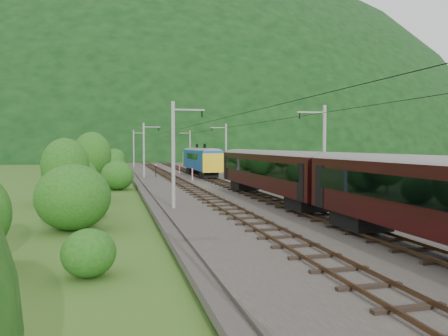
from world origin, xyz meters
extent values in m
plane|color=#2B5219|center=(0.00, 0.00, 0.00)|extent=(600.00, 600.00, 0.00)
cube|color=#38332D|center=(0.00, 10.00, 0.15)|extent=(14.00, 220.00, 0.30)
cube|color=brown|center=(-3.12, 10.00, 0.49)|extent=(0.08, 220.00, 0.15)
cube|color=brown|center=(-1.68, 10.00, 0.49)|extent=(0.08, 220.00, 0.15)
cube|color=black|center=(-2.40, 10.00, 0.36)|extent=(2.40, 220.00, 0.12)
cube|color=brown|center=(1.68, 10.00, 0.49)|extent=(0.08, 220.00, 0.15)
cube|color=brown|center=(3.12, 10.00, 0.49)|extent=(0.08, 220.00, 0.15)
cube|color=black|center=(2.40, 10.00, 0.36)|extent=(2.40, 220.00, 0.12)
cylinder|color=gray|center=(-6.20, 0.00, 4.30)|extent=(0.28, 0.28, 8.00)
cube|color=gray|center=(-5.00, 0.00, 7.70)|extent=(2.40, 0.12, 0.12)
cylinder|color=black|center=(-4.00, 0.00, 7.40)|extent=(0.10, 0.10, 0.50)
cylinder|color=gray|center=(-6.20, 32.00, 4.30)|extent=(0.28, 0.28, 8.00)
cube|color=gray|center=(-5.00, 32.00, 7.70)|extent=(2.40, 0.12, 0.12)
cylinder|color=black|center=(-4.00, 32.00, 7.40)|extent=(0.10, 0.10, 0.50)
cylinder|color=gray|center=(-6.20, 64.00, 4.30)|extent=(0.28, 0.28, 8.00)
cube|color=gray|center=(-5.00, 64.00, 7.70)|extent=(2.40, 0.12, 0.12)
cylinder|color=black|center=(-4.00, 64.00, 7.40)|extent=(0.10, 0.10, 0.50)
cylinder|color=gray|center=(-6.20, 96.00, 4.30)|extent=(0.28, 0.28, 8.00)
cube|color=gray|center=(-5.00, 96.00, 7.70)|extent=(2.40, 0.12, 0.12)
cylinder|color=black|center=(-4.00, 96.00, 7.40)|extent=(0.10, 0.10, 0.50)
cylinder|color=gray|center=(-6.20, 128.00, 4.30)|extent=(0.28, 0.28, 8.00)
cube|color=gray|center=(-5.00, 128.00, 7.70)|extent=(2.40, 0.12, 0.12)
cylinder|color=black|center=(-4.00, 128.00, 7.40)|extent=(0.10, 0.10, 0.50)
cylinder|color=gray|center=(6.20, 0.00, 4.30)|extent=(0.28, 0.28, 8.00)
cube|color=gray|center=(5.00, 0.00, 7.70)|extent=(2.40, 0.12, 0.12)
cylinder|color=black|center=(4.00, 0.00, 7.40)|extent=(0.10, 0.10, 0.50)
cylinder|color=gray|center=(6.20, 32.00, 4.30)|extent=(0.28, 0.28, 8.00)
cube|color=gray|center=(5.00, 32.00, 7.70)|extent=(2.40, 0.12, 0.12)
cylinder|color=black|center=(4.00, 32.00, 7.40)|extent=(0.10, 0.10, 0.50)
cylinder|color=gray|center=(6.20, 64.00, 4.30)|extent=(0.28, 0.28, 8.00)
cube|color=gray|center=(5.00, 64.00, 7.70)|extent=(2.40, 0.12, 0.12)
cylinder|color=black|center=(4.00, 64.00, 7.40)|extent=(0.10, 0.10, 0.50)
cylinder|color=gray|center=(6.20, 96.00, 4.30)|extent=(0.28, 0.28, 8.00)
cube|color=gray|center=(5.00, 96.00, 7.70)|extent=(2.40, 0.12, 0.12)
cylinder|color=black|center=(4.00, 96.00, 7.40)|extent=(0.10, 0.10, 0.50)
cylinder|color=gray|center=(6.20, 128.00, 4.30)|extent=(0.28, 0.28, 8.00)
cube|color=gray|center=(5.00, 128.00, 7.70)|extent=(2.40, 0.12, 0.12)
cylinder|color=black|center=(4.00, 128.00, 7.40)|extent=(0.10, 0.10, 0.50)
cylinder|color=black|center=(-2.40, 10.00, 7.10)|extent=(0.03, 198.00, 0.03)
cylinder|color=black|center=(2.40, 10.00, 7.10)|extent=(0.03, 198.00, 0.03)
ellipsoid|color=black|center=(0.00, 260.00, 0.00)|extent=(504.00, 360.00, 244.00)
cube|color=black|center=(1.00, -18.98, 3.20)|extent=(0.05, 18.43, 1.10)
cube|color=black|center=(2.40, -11.64, 1.00)|extent=(2.09, 3.05, 0.86)
cube|color=black|center=(2.40, 2.56, 2.86)|extent=(2.76, 20.95, 2.86)
cylinder|color=slate|center=(2.40, 2.56, 4.14)|extent=(2.76, 20.84, 2.76)
cube|color=black|center=(1.00, 2.56, 3.20)|extent=(0.05, 18.43, 1.10)
cube|color=black|center=(3.80, 2.56, 3.20)|extent=(0.05, 18.43, 1.10)
cube|color=black|center=(2.40, -4.77, 1.00)|extent=(2.09, 3.05, 0.86)
cube|color=black|center=(2.40, 9.89, 1.00)|extent=(2.09, 3.05, 0.86)
cube|color=#144A9D|center=(2.40, 32.66, 2.86)|extent=(2.76, 17.14, 2.86)
cylinder|color=slate|center=(2.40, 32.66, 4.14)|extent=(2.76, 17.05, 2.76)
cube|color=black|center=(1.00, 32.66, 3.20)|extent=(0.05, 15.08, 1.10)
cube|color=black|center=(3.80, 32.66, 3.20)|extent=(0.05, 15.08, 1.10)
cube|color=black|center=(2.40, 26.66, 1.00)|extent=(2.09, 3.05, 0.86)
cube|color=black|center=(2.40, 38.66, 1.00)|extent=(2.09, 3.05, 0.86)
cube|color=gold|center=(2.40, 41.03, 2.66)|extent=(2.82, 0.50, 2.57)
cube|color=gold|center=(2.40, 24.29, 2.66)|extent=(2.82, 0.50, 2.57)
cube|color=black|center=(2.40, 35.66, 4.81)|extent=(0.08, 1.60, 0.86)
cylinder|color=red|center=(-0.29, 24.96, 1.13)|extent=(0.18, 0.18, 1.65)
cylinder|color=red|center=(0.10, 39.15, 1.02)|extent=(0.15, 0.15, 1.45)
cylinder|color=black|center=(-4.41, 32.93, 1.17)|extent=(0.12, 0.12, 1.73)
sphere|color=red|center=(-4.41, 32.93, 2.07)|extent=(0.21, 0.21, 0.21)
ellipsoid|color=#1B4F15|center=(-11.53, -15.40, 0.93)|extent=(2.07, 2.07, 1.86)
ellipsoid|color=#1B4F15|center=(-12.91, -5.56, 1.97)|extent=(4.38, 4.38, 3.94)
ellipsoid|color=#1B4F15|center=(-12.88, -0.50, 1.26)|extent=(2.79, 2.79, 2.51)
ellipsoid|color=#1B4F15|center=(-14.17, 9.60, 2.02)|extent=(4.48, 4.48, 4.04)
ellipsoid|color=#1B4F15|center=(-10.13, 17.67, 1.64)|extent=(3.65, 3.65, 3.29)
ellipsoid|color=#1B4F15|center=(-13.87, 28.75, 1.01)|extent=(2.24, 2.24, 2.01)
ellipsoid|color=#1B4F15|center=(-10.96, 35.42, 2.02)|extent=(4.50, 4.50, 4.05)
ellipsoid|color=#1B4F15|center=(-14.22, 42.46, 1.96)|extent=(4.36, 4.36, 3.93)
ellipsoid|color=#1B4F15|center=(-14.04, 51.44, 2.11)|extent=(4.69, 4.69, 4.22)
ellipsoid|color=#1B4F15|center=(-9.91, 60.61, 1.40)|extent=(3.11, 3.11, 2.80)
ellipsoid|color=#1B4F15|center=(-10.20, 70.40, 2.12)|extent=(4.72, 4.72, 4.25)
ellipsoid|color=#1B4F15|center=(-11.27, 79.11, 1.13)|extent=(2.51, 2.51, 2.26)
ellipsoid|color=#1B4F15|center=(-10.25, 86.99, 1.54)|extent=(3.43, 3.43, 3.09)
ellipsoid|color=#1B4F15|center=(-11.26, 95.94, 2.09)|extent=(4.63, 4.63, 4.17)
cylinder|color=black|center=(-14.48, 6.14, 1.53)|extent=(0.24, 0.24, 3.07)
ellipsoid|color=#1B4F15|center=(-14.48, 6.14, 3.29)|extent=(3.94, 3.94, 4.73)
cylinder|color=black|center=(-13.08, 24.01, 1.81)|extent=(0.24, 0.24, 3.63)
ellipsoid|color=#1B4F15|center=(-13.08, 24.01, 3.89)|extent=(4.66, 4.66, 5.60)
cylinder|color=black|center=(-17.43, 41.87, 1.63)|extent=(0.24, 0.24, 3.27)
ellipsoid|color=#1B4F15|center=(-17.43, 41.87, 3.50)|extent=(4.20, 4.20, 5.04)
cylinder|color=black|center=(-14.32, 61.53, 1.42)|extent=(0.24, 0.24, 2.84)
ellipsoid|color=#1B4F15|center=(-14.32, 61.53, 3.04)|extent=(3.65, 3.65, 4.38)
ellipsoid|color=#1B4F15|center=(12.80, 6.03, 1.08)|extent=(2.41, 2.41, 2.17)
ellipsoid|color=#1B4F15|center=(11.30, 22.36, 0.80)|extent=(1.78, 1.78, 1.60)
ellipsoid|color=#1B4F15|center=(12.93, 33.81, 1.56)|extent=(3.48, 3.48, 3.13)
ellipsoid|color=#1B4F15|center=(11.82, 48.66, 1.05)|extent=(2.32, 2.32, 2.09)
ellipsoid|color=#1B4F15|center=(14.18, 67.62, 1.24)|extent=(2.77, 2.77, 2.49)
camera|label=1|loc=(-10.59, -32.60, 5.04)|focal=35.00mm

